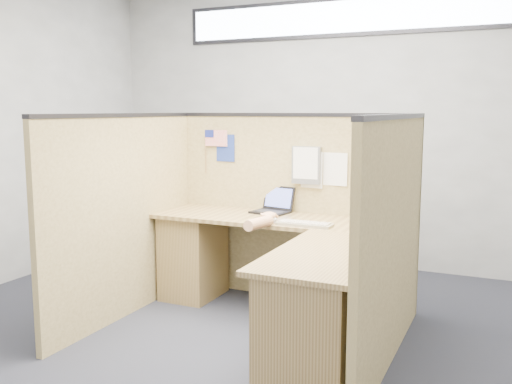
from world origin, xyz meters
The scene contains 14 objects.
floor centered at (0.00, 0.00, 0.00)m, with size 5.00×5.00×0.00m, color black.
wall_back centered at (0.00, 2.25, 1.40)m, with size 5.00×5.00×0.00m, color #929597.
clerestory_window centered at (0.00, 2.23, 2.45)m, with size 3.30×0.04×0.38m.
cubicle_partitions centered at (0.00, 0.43, 0.77)m, with size 2.06×1.83×1.53m.
l_desk centered at (0.18, 0.29, 0.39)m, with size 1.95×1.75×0.73m.
laptop centered at (-0.12, 0.88, 0.78)m, with size 0.32×0.32×0.20m.
keyboard centered at (0.30, 0.48, 0.74)m, with size 0.41×0.14×0.03m.
mouse centered at (0.02, 0.48, 0.75)m, with size 0.12×0.07×0.05m, color silver.
hand_forearm centered at (0.03, 0.32, 0.77)m, with size 0.12×0.42×0.09m.
blue_poster centered at (-0.60, 0.97, 1.23)m, with size 0.17×0.00×0.23m, color navy.
american_flag centered at (-0.70, 0.96, 1.30)m, with size 0.22×0.01×0.37m.
file_holder centered at (0.14, 0.94, 1.12)m, with size 0.23×0.05×0.30m.
paper_left centered at (0.16, 0.97, 1.08)m, with size 0.23×0.00×0.29m, color white.
paper_right centered at (0.37, 0.97, 1.09)m, with size 0.20×0.00×0.26m, color white.
Camera 1 is at (1.66, -3.32, 1.55)m, focal length 40.00 mm.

